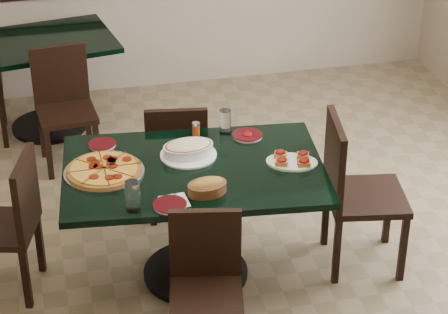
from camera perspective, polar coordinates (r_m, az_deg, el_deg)
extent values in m
plane|color=brown|center=(5.42, 0.09, -7.23)|extent=(5.50, 5.50, 0.00)
cube|color=black|center=(4.97, -2.00, -0.91)|extent=(1.57, 1.10, 0.04)
cylinder|color=black|center=(5.17, -1.92, -4.49)|extent=(0.13, 0.13, 0.71)
cylinder|color=black|center=(5.36, -1.86, -7.50)|extent=(0.63, 0.63, 0.03)
cube|color=black|center=(6.84, -11.90, 7.32)|extent=(1.20, 0.96, 0.04)
cylinder|color=black|center=(6.99, -11.58, 4.48)|extent=(0.12, 0.12, 0.71)
cylinder|color=black|center=(7.13, -11.31, 2.01)|extent=(0.59, 0.59, 0.03)
cube|color=black|center=(5.76, -3.12, -0.06)|extent=(0.45, 0.45, 0.04)
cube|color=black|center=(5.49, -3.12, 1.12)|extent=(0.40, 0.10, 0.42)
cube|color=black|center=(6.02, -1.54, -0.96)|extent=(0.05, 0.05, 0.38)
cube|color=black|center=(5.73, -1.33, -2.65)|extent=(0.05, 0.05, 0.38)
cube|color=black|center=(6.01, -4.72, -1.10)|extent=(0.05, 0.05, 0.38)
cube|color=black|center=(5.73, -4.67, -2.80)|extent=(0.05, 0.05, 0.38)
cube|color=black|center=(4.58, -1.17, -9.13)|extent=(0.44, 0.44, 0.04)
cube|color=black|center=(4.58, -1.23, -5.63)|extent=(0.38, 0.11, 0.41)
cube|color=black|center=(4.83, -3.09, -9.86)|extent=(0.05, 0.05, 0.37)
cube|color=black|center=(4.83, 0.74, -9.79)|extent=(0.05, 0.05, 0.37)
cube|color=black|center=(5.28, 9.28, -2.59)|extent=(0.53, 0.53, 0.04)
cube|color=black|center=(5.11, 7.24, -0.17)|extent=(0.12, 0.46, 0.49)
cube|color=black|center=(5.30, 11.61, -5.88)|extent=(0.05, 0.05, 0.45)
cube|color=black|center=(5.22, 7.37, -6.11)|extent=(0.05, 0.05, 0.45)
cube|color=black|center=(5.62, 10.65, -3.55)|extent=(0.05, 0.05, 0.45)
cube|color=black|center=(5.54, 6.66, -3.73)|extent=(0.05, 0.05, 0.45)
cube|color=black|center=(5.01, -12.81, -2.36)|extent=(0.15, 0.41, 0.44)
cube|color=black|center=(5.40, -11.94, -5.52)|extent=(0.05, 0.05, 0.40)
cube|color=black|center=(5.13, -12.80, -7.75)|extent=(0.05, 0.05, 0.40)
cube|color=black|center=(6.40, -10.24, 2.80)|extent=(0.44, 0.44, 0.04)
cube|color=black|center=(6.47, -10.69, 5.37)|extent=(0.41, 0.08, 0.43)
cube|color=black|center=(6.33, -11.36, 0.15)|extent=(0.04, 0.04, 0.39)
cube|color=black|center=(6.64, -11.78, 1.54)|extent=(0.04, 0.04, 0.39)
cube|color=black|center=(6.37, -8.30, 0.63)|extent=(0.04, 0.04, 0.39)
cube|color=black|center=(6.67, -8.86, 1.99)|extent=(0.04, 0.04, 0.39)
cube|color=black|center=(7.18, -14.34, 3.71)|extent=(0.04, 0.04, 0.45)
cube|color=black|center=(6.82, -14.23, 2.31)|extent=(0.04, 0.04, 0.45)
cylinder|color=silver|center=(4.95, -7.83, -0.97)|extent=(0.45, 0.45, 0.01)
cylinder|color=brown|center=(4.94, -7.84, -0.85)|extent=(0.42, 0.42, 0.02)
cylinder|color=gold|center=(4.94, -7.85, -0.74)|extent=(0.38, 0.38, 0.01)
cylinder|color=silver|center=(5.07, -2.34, 0.14)|extent=(0.33, 0.33, 0.01)
ellipsoid|color=#FDEAAE|center=(5.04, -2.36, 0.77)|extent=(0.28, 0.20, 0.04)
ellipsoid|color=#B37E31|center=(4.69, -1.11, -1.79)|extent=(0.20, 0.12, 0.08)
cylinder|color=silver|center=(4.62, -3.56, -3.16)|extent=(0.18, 0.18, 0.01)
cylinder|color=#320307|center=(4.61, -3.56, -3.09)|extent=(0.18, 0.18, 0.00)
cylinder|color=silver|center=(5.28, 1.54, 1.41)|extent=(0.18, 0.18, 0.01)
cylinder|color=#320307|center=(5.28, 1.54, 1.48)|extent=(0.18, 0.18, 0.00)
ellipsoid|color=#900807|center=(5.28, 1.54, 1.51)|extent=(0.06, 0.06, 0.03)
cylinder|color=silver|center=(5.23, -7.96, 0.82)|extent=(0.16, 0.16, 0.01)
cylinder|color=#320307|center=(5.23, -7.96, 0.89)|extent=(0.17, 0.17, 0.00)
cube|color=white|center=(4.65, -3.27, -2.91)|extent=(0.15, 0.15, 0.00)
cube|color=silver|center=(4.65, -3.03, -2.84)|extent=(0.02, 0.14, 0.00)
cylinder|color=white|center=(5.29, 0.07, 2.31)|extent=(0.07, 0.07, 0.15)
cylinder|color=white|center=(4.56, -5.97, -2.56)|extent=(0.08, 0.08, 0.17)
cylinder|color=#A83312|center=(5.28, -1.84, 1.81)|extent=(0.05, 0.05, 0.07)
cylinder|color=silver|center=(5.27, -1.85, 2.19)|extent=(0.05, 0.05, 0.01)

